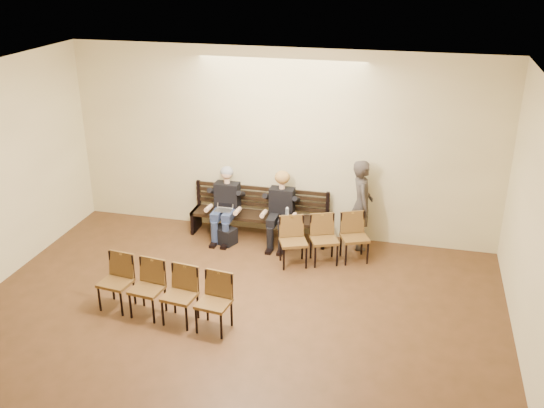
# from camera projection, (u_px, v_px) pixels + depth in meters

# --- Properties ---
(ground) EXTENTS (10.00, 10.00, 0.00)m
(ground) POSITION_uv_depth(u_px,v_px,m) (186.00, 404.00, 7.29)
(ground) COLOR brown
(ground) RESTS_ON ground
(room_walls) EXTENTS (8.02, 10.01, 3.51)m
(room_walls) POSITION_uv_depth(u_px,v_px,m) (198.00, 185.00, 7.01)
(room_walls) COLOR #FAEDB3
(room_walls) RESTS_ON ground
(bench) EXTENTS (2.60, 0.90, 0.45)m
(bench) POSITION_uv_depth(u_px,v_px,m) (259.00, 226.00, 11.44)
(bench) COLOR black
(bench) RESTS_ON ground
(seated_man) EXTENTS (0.56, 0.78, 1.35)m
(seated_man) POSITION_uv_depth(u_px,v_px,m) (226.00, 203.00, 11.29)
(seated_man) COLOR black
(seated_man) RESTS_ON ground
(seated_woman) EXTENTS (0.55, 0.77, 1.29)m
(seated_woman) POSITION_uv_depth(u_px,v_px,m) (281.00, 210.00, 11.07)
(seated_woman) COLOR black
(seated_woman) RESTS_ON ground
(laptop) EXTENTS (0.32, 0.26, 0.22)m
(laptop) POSITION_uv_depth(u_px,v_px,m) (223.00, 212.00, 11.19)
(laptop) COLOR #BCBCC1
(laptop) RESTS_ON bench
(water_bottle) EXTENTS (0.07, 0.07, 0.23)m
(water_bottle) POSITION_uv_depth(u_px,v_px,m) (287.00, 220.00, 10.86)
(water_bottle) COLOR silver
(water_bottle) RESTS_ON bench
(bag) EXTENTS (0.49, 0.42, 0.31)m
(bag) POSITION_uv_depth(u_px,v_px,m) (225.00, 235.00, 11.22)
(bag) COLOR black
(bag) RESTS_ON ground
(passerby) EXTENTS (0.61, 0.79, 1.92)m
(passerby) POSITION_uv_depth(u_px,v_px,m) (362.00, 198.00, 10.78)
(passerby) COLOR #38322E
(passerby) RESTS_ON ground
(chair_row_front) EXTENTS (1.59, 1.02, 0.85)m
(chair_row_front) POSITION_uv_depth(u_px,v_px,m) (324.00, 240.00, 10.42)
(chair_row_front) COLOR brown
(chair_row_front) RESTS_ON ground
(chair_row_back) EXTENTS (2.12, 0.71, 0.85)m
(chair_row_back) POSITION_uv_depth(u_px,v_px,m) (163.00, 293.00, 8.82)
(chair_row_back) COLOR brown
(chair_row_back) RESTS_ON ground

